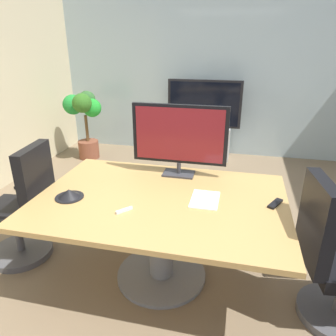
% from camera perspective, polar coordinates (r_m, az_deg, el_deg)
% --- Properties ---
extents(ground_plane, '(7.45, 7.45, 0.00)m').
position_cam_1_polar(ground_plane, '(3.00, 1.80, -17.08)').
color(ground_plane, '#7A664C').
extents(wall_back_glass_partition, '(5.45, 0.10, 2.73)m').
position_cam_1_polar(wall_back_glass_partition, '(5.55, 8.90, 16.49)').
color(wall_back_glass_partition, '#9EB2B7').
rests_on(wall_back_glass_partition, ground).
extents(conference_table, '(1.93, 1.31, 0.76)m').
position_cam_1_polar(conference_table, '(2.55, -1.29, -8.96)').
color(conference_table, '#B2894C').
rests_on(conference_table, ground).
extents(office_chair_left, '(0.62, 0.60, 1.09)m').
position_cam_1_polar(office_chair_left, '(3.13, -24.67, -7.46)').
color(office_chair_left, '#4C4C51').
rests_on(office_chair_left, ground).
extents(office_chair_right, '(0.62, 0.60, 1.09)m').
position_cam_1_polar(office_chair_right, '(2.54, 27.87, -15.35)').
color(office_chair_right, '#4C4C51').
rests_on(office_chair_right, ground).
extents(tv_monitor, '(0.84, 0.18, 0.64)m').
position_cam_1_polar(tv_monitor, '(2.76, 2.08, 5.75)').
color(tv_monitor, '#333338').
rests_on(tv_monitor, conference_table).
extents(wall_display_unit, '(1.20, 0.36, 1.31)m').
position_cam_1_polar(wall_display_unit, '(5.38, 6.37, 6.43)').
color(wall_display_unit, '#B7BABC').
rests_on(wall_display_unit, ground).
extents(potted_plant, '(0.66, 0.58, 1.13)m').
position_cam_1_polar(potted_plant, '(5.42, -14.97, 9.20)').
color(potted_plant, brown).
rests_on(potted_plant, ground).
extents(conference_phone, '(0.22, 0.22, 0.07)m').
position_cam_1_polar(conference_phone, '(2.57, -17.48, -4.51)').
color(conference_phone, black).
rests_on(conference_phone, conference_table).
extents(remote_control, '(0.12, 0.17, 0.02)m').
position_cam_1_polar(remote_control, '(2.49, 18.86, -6.12)').
color(remote_control, black).
rests_on(remote_control, conference_table).
extents(whiteboard_marker, '(0.10, 0.11, 0.02)m').
position_cam_1_polar(whiteboard_marker, '(2.29, -7.94, -7.58)').
color(whiteboard_marker, silver).
rests_on(whiteboard_marker, conference_table).
extents(paper_notepad, '(0.21, 0.30, 0.01)m').
position_cam_1_polar(paper_notepad, '(2.44, 6.70, -5.69)').
color(paper_notepad, white).
rests_on(paper_notepad, conference_table).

